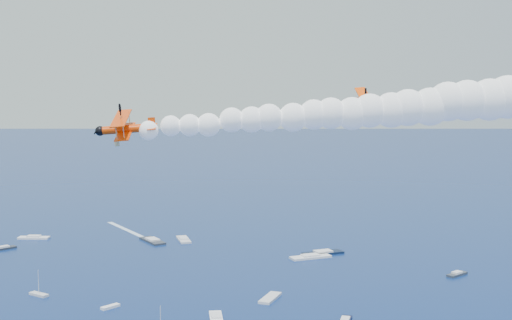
{
  "coord_description": "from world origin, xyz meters",
  "views": [
    {
      "loc": [
        -10.24,
        -72.19,
        57.2
      ],
      "look_at": [
        -2.13,
        22.7,
        47.4
      ],
      "focal_mm": 48.44,
      "sensor_mm": 36.0,
      "label": 1
    }
  ],
  "objects": [
    {
      "name": "spectator_boats",
      "position": [
        5.51,
        124.72,
        0.35
      ],
      "size": [
        231.52,
        164.54,
        0.7
      ],
      "color": "#303640",
      "rests_on": "ground"
    },
    {
      "name": "biplane_lead",
      "position": [
        14.97,
        28.0,
        54.69
      ],
      "size": [
        7.27,
        9.02,
        7.84
      ],
      "primitive_type": null,
      "rotation": [
        -0.42,
        0.07,
        3.13
      ],
      "color": "#FA4805"
    },
    {
      "name": "smoke_trail_trail",
      "position": [
        8.46,
        16.49,
        54.19
      ],
      "size": [
        55.52,
        9.39,
        10.11
      ],
      "primitive_type": null,
      "rotation": [
        0.0,
        0.0,
        3.11
      ],
      "color": "white"
    },
    {
      "name": "biplane_trail",
      "position": [
        -19.22,
        17.41,
        52.1
      ],
      "size": [
        8.38,
        9.96,
        7.55
      ],
      "primitive_type": null,
      "rotation": [
        -0.21,
        0.07,
        3.11
      ],
      "color": "#EA3E04"
    },
    {
      "name": "boat_wakes",
      "position": [
        -30.18,
        162.0,
        0.03
      ],
      "size": [
        271.54,
        151.25,
        0.04
      ],
      "color": "white",
      "rests_on": "ground"
    }
  ]
}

